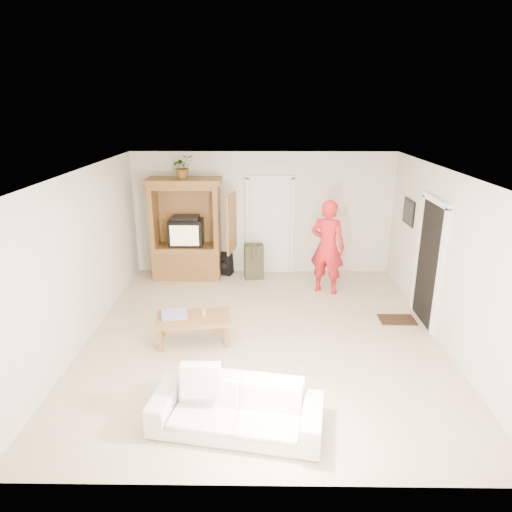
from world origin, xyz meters
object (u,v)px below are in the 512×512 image
at_px(coffee_table, 193,320).
at_px(armoire, 188,235).
at_px(sofa, 236,408).
at_px(man, 327,247).

bearing_deg(coffee_table, armoire, 92.84).
height_order(armoire, coffee_table, armoire).
xyz_separation_m(armoire, coffee_table, (0.51, -2.84, -0.54)).
height_order(armoire, sofa, armoire).
relative_size(sofa, coffee_table, 1.59).
bearing_deg(man, armoire, 9.06).
height_order(armoire, man, armoire).
relative_size(armoire, sofa, 1.10).
relative_size(man, sofa, 0.96).
bearing_deg(sofa, man, 78.94).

